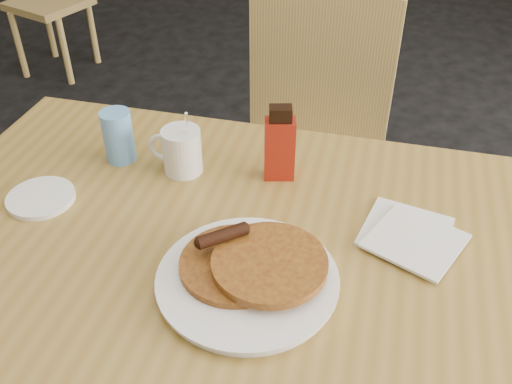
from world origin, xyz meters
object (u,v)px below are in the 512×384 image
Objects in this scene: syrup_bottle at (280,145)px; chair_main_far at (310,130)px; pancake_plate at (249,274)px; coffee_mug at (181,150)px; main_table at (232,257)px; blue_tumbler at (118,136)px.

chair_main_far is at bearing 76.21° from syrup_bottle.
pancake_plate is at bearing -101.37° from syrup_bottle.
coffee_mug is at bearing 173.59° from syrup_bottle.
coffee_mug is at bearing 133.56° from main_table.
chair_main_far reaches higher than coffee_mug.
coffee_mug is 0.15m from blue_tumbler.
chair_main_far reaches higher than blue_tumbler.
syrup_bottle reaches higher than main_table.
blue_tumbler is at bearing 149.97° from main_table.
coffee_mug is 0.21m from syrup_bottle.
main_table is 11.65× the size of blue_tumbler.
chair_main_far is at bearing 90.26° from main_table.
blue_tumbler is (-0.15, 0.00, 0.01)m from coffee_mug.
main_table is at bearing -52.72° from coffee_mug.
pancake_plate is at bearing -54.27° from main_table.
pancake_plate is 1.98× the size of coffee_mug.
coffee_mug is at bearing -0.47° from blue_tumbler.
coffee_mug is 1.34× the size of blue_tumbler.
syrup_bottle is (0.03, -0.49, 0.25)m from chair_main_far.
blue_tumbler is at bearing -120.96° from chair_main_far.
chair_main_far is 0.83m from pancake_plate.
coffee_mug reaches higher than blue_tumbler.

